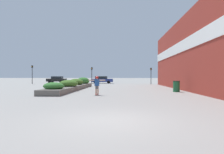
{
  "coord_description": "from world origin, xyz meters",
  "views": [
    {
      "loc": [
        0.47,
        -6.84,
        1.53
      ],
      "look_at": [
        -0.89,
        18.2,
        1.41
      ],
      "focal_mm": 32.0,
      "sensor_mm": 36.0,
      "label": 1
    }
  ],
  "objects_px": {
    "traffic_light_right": "(151,73)",
    "traffic_light_far_left": "(32,71)",
    "car_leftmost": "(57,79)",
    "car_center_left": "(102,80)",
    "skateboard": "(97,94)",
    "traffic_light_left": "(92,73)",
    "trash_bin": "(176,86)",
    "skateboarder": "(97,83)"
  },
  "relations": [
    {
      "from": "traffic_light_right",
      "to": "traffic_light_far_left",
      "type": "bearing_deg",
      "value": 178.82
    },
    {
      "from": "car_leftmost",
      "to": "car_center_left",
      "type": "distance_m",
      "value": 10.86
    },
    {
      "from": "car_leftmost",
      "to": "skateboard",
      "type": "bearing_deg",
      "value": -155.69
    },
    {
      "from": "traffic_light_far_left",
      "to": "car_leftmost",
      "type": "bearing_deg",
      "value": 67.64
    },
    {
      "from": "car_center_left",
      "to": "traffic_light_right",
      "type": "xyz_separation_m",
      "value": [
        9.59,
        -4.37,
        1.34
      ]
    },
    {
      "from": "traffic_light_right",
      "to": "traffic_light_left",
      "type": "bearing_deg",
      "value": 177.84
    },
    {
      "from": "trash_bin",
      "to": "traffic_light_left",
      "type": "bearing_deg",
      "value": 121.49
    },
    {
      "from": "car_leftmost",
      "to": "car_center_left",
      "type": "bearing_deg",
      "value": -103.78
    },
    {
      "from": "car_center_left",
      "to": "car_leftmost",
      "type": "bearing_deg",
      "value": -103.78
    },
    {
      "from": "trash_bin",
      "to": "car_center_left",
      "type": "xyz_separation_m",
      "value": [
        -9.54,
        22.07,
        0.24
      ]
    },
    {
      "from": "car_leftmost",
      "to": "traffic_light_far_left",
      "type": "relative_size",
      "value": 1.16
    },
    {
      "from": "skateboard",
      "to": "traffic_light_far_left",
      "type": "xyz_separation_m",
      "value": [
        -15.51,
        21.95,
        2.37
      ]
    },
    {
      "from": "skateboard",
      "to": "traffic_light_right",
      "type": "distance_m",
      "value": 22.77
    },
    {
      "from": "car_leftmost",
      "to": "skateboarder",
      "type": "bearing_deg",
      "value": -155.69
    },
    {
      "from": "traffic_light_far_left",
      "to": "skateboarder",
      "type": "bearing_deg",
      "value": -54.74
    },
    {
      "from": "skateboard",
      "to": "skateboarder",
      "type": "height_order",
      "value": "skateboarder"
    },
    {
      "from": "traffic_light_far_left",
      "to": "car_center_left",
      "type": "bearing_deg",
      "value": 16.44
    },
    {
      "from": "car_center_left",
      "to": "traffic_light_right",
      "type": "bearing_deg",
      "value": 65.49
    },
    {
      "from": "skateboard",
      "to": "traffic_light_left",
      "type": "distance_m",
      "value": 22.33
    },
    {
      "from": "car_center_left",
      "to": "traffic_light_left",
      "type": "bearing_deg",
      "value": -21.46
    },
    {
      "from": "car_center_left",
      "to": "traffic_light_left",
      "type": "height_order",
      "value": "traffic_light_left"
    },
    {
      "from": "traffic_light_left",
      "to": "car_center_left",
      "type": "bearing_deg",
      "value": 68.54
    },
    {
      "from": "traffic_light_right",
      "to": "trash_bin",
      "type": "bearing_deg",
      "value": -90.14
    },
    {
      "from": "car_center_left",
      "to": "traffic_light_far_left",
      "type": "bearing_deg",
      "value": -73.56
    },
    {
      "from": "traffic_light_left",
      "to": "skateboard",
      "type": "bearing_deg",
      "value": -80.03
    },
    {
      "from": "skateboard",
      "to": "skateboarder",
      "type": "bearing_deg",
      "value": 0.37
    },
    {
      "from": "traffic_light_right",
      "to": "traffic_light_far_left",
      "type": "height_order",
      "value": "traffic_light_far_left"
    },
    {
      "from": "traffic_light_right",
      "to": "traffic_light_far_left",
      "type": "distance_m",
      "value": 22.81
    },
    {
      "from": "skateboarder",
      "to": "car_center_left",
      "type": "height_order",
      "value": "skateboarder"
    },
    {
      "from": "skateboard",
      "to": "trash_bin",
      "type": "relative_size",
      "value": 0.61
    },
    {
      "from": "skateboard",
      "to": "traffic_light_left",
      "type": "bearing_deg",
      "value": 100.34
    },
    {
      "from": "skateboard",
      "to": "traffic_light_left",
      "type": "height_order",
      "value": "traffic_light_left"
    },
    {
      "from": "car_center_left",
      "to": "traffic_light_far_left",
      "type": "distance_m",
      "value": 13.88
    },
    {
      "from": "skateboarder",
      "to": "traffic_light_left",
      "type": "height_order",
      "value": "traffic_light_left"
    },
    {
      "from": "skateboarder",
      "to": "car_leftmost",
      "type": "xyz_separation_m",
      "value": [
        -12.85,
        28.43,
        -0.19
      ]
    },
    {
      "from": "skateboard",
      "to": "car_center_left",
      "type": "distance_m",
      "value": 25.96
    },
    {
      "from": "skateboard",
      "to": "trash_bin",
      "type": "xyz_separation_m",
      "value": [
        7.25,
        3.78,
        0.47
      ]
    },
    {
      "from": "car_center_left",
      "to": "skateboard",
      "type": "bearing_deg",
      "value": 5.08
    },
    {
      "from": "traffic_light_left",
      "to": "traffic_light_far_left",
      "type": "height_order",
      "value": "traffic_light_far_left"
    },
    {
      "from": "trash_bin",
      "to": "traffic_light_right",
      "type": "bearing_deg",
      "value": 89.86
    },
    {
      "from": "skateboard",
      "to": "traffic_light_right",
      "type": "relative_size",
      "value": 0.21
    },
    {
      "from": "car_center_left",
      "to": "trash_bin",
      "type": "bearing_deg",
      "value": 23.39
    }
  ]
}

